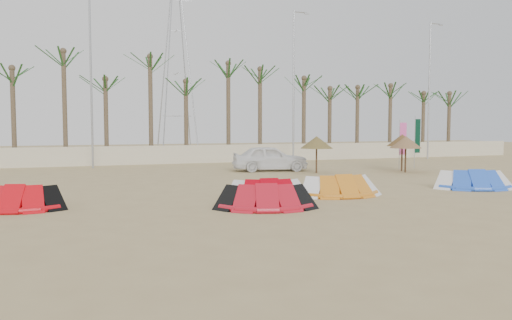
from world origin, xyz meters
name	(u,v)px	position (x,y,z in m)	size (l,w,h in m)	color
ground	(323,216)	(0.00, 0.00, 0.00)	(120.00, 120.00, 0.00)	tan
boundary_wall	(180,154)	(0.00, 22.00, 0.65)	(60.00, 0.30, 1.30)	beige
palm_line	(184,75)	(0.67, 23.50, 6.44)	(52.00, 4.00, 7.70)	brown
lamp_b	(92,77)	(-5.96, 20.00, 5.77)	(1.25, 0.14, 11.00)	#A5A8AD
lamp_c	(294,84)	(8.04, 20.00, 5.77)	(1.25, 0.14, 11.00)	#A5A8AD
lamp_d	(429,88)	(20.04, 20.00, 5.77)	(1.25, 0.14, 11.00)	#A5A8AD
pylon	(178,158)	(1.00, 28.00, 0.00)	(3.00, 3.00, 14.00)	#A5A8AD
kite_red_left	(18,197)	(-8.85, 4.42, 0.42)	(3.18, 2.10, 0.90)	red
kite_red_mid	(262,195)	(-1.24, 1.96, 0.42)	(3.50, 2.25, 0.90)	red
kite_red_right	(265,190)	(-0.60, 3.35, 0.42)	(3.24, 1.99, 0.90)	#B9000E
kite_orange	(338,185)	(2.59, 3.75, 0.42)	(3.27, 1.67, 0.90)	orange
kite_blue	(469,179)	(9.04, 3.70, 0.42)	(3.59, 2.47, 0.90)	blue
parasol_left	(317,142)	(5.97, 12.26, 1.76)	(1.87, 1.87, 2.12)	#4C331E
parasol_mid	(406,142)	(10.97, 10.77, 1.76)	(1.82, 1.82, 2.12)	#4C331E
parasol_right	(402,140)	(11.27, 11.51, 1.85)	(1.82, 1.82, 2.20)	#4C331E
flag_pink	(402,140)	(12.13, 12.74, 1.82)	(0.44, 0.15, 3.07)	#A5A8AD
flag_green	(417,137)	(13.50, 13.03, 1.97)	(0.45, 0.05, 3.32)	#A5A8AD
car	(270,158)	(3.93, 14.35, 0.77)	(1.81, 4.50, 1.53)	white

